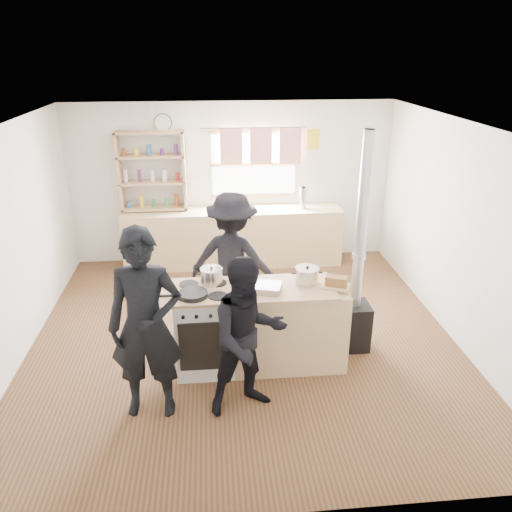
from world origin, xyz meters
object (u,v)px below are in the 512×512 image
(skillet_greens, at_px, (193,294))
(person_near_right, at_px, (248,337))
(roast_tray, at_px, (265,287))
(stockpot_stove, at_px, (212,276))
(bread_board, at_px, (336,283))
(thermos, at_px, (303,198))
(person_far, at_px, (233,260))
(stockpot_counter, at_px, (307,275))
(person_near_left, at_px, (146,326))
(cooking_island, at_px, (260,326))
(flue_heater, at_px, (355,297))

(skillet_greens, relative_size, person_near_right, 0.19)
(roast_tray, bearing_deg, stockpot_stove, 157.43)
(bread_board, bearing_deg, roast_tray, -179.06)
(thermos, height_order, person_near_right, person_near_right)
(person_near_right, bearing_deg, person_far, 74.70)
(thermos, distance_m, stockpot_counter, 2.73)
(stockpot_counter, distance_m, person_near_left, 1.77)
(cooking_island, xyz_separation_m, flue_heater, (1.10, 0.23, 0.18))
(stockpot_stove, bearing_deg, cooking_island, -17.64)
(skillet_greens, distance_m, person_near_left, 0.67)
(bread_board, bearing_deg, stockpot_stove, 170.54)
(bread_board, bearing_deg, cooking_island, 176.00)
(skillet_greens, distance_m, stockpot_counter, 1.22)
(bread_board, relative_size, person_near_left, 0.18)
(stockpot_stove, height_order, stockpot_counter, stockpot_counter)
(roast_tray, height_order, stockpot_counter, stockpot_counter)
(cooking_island, bearing_deg, flue_heater, 11.97)
(roast_tray, height_order, flue_heater, flue_heater)
(thermos, bearing_deg, bread_board, -93.27)
(cooking_island, distance_m, skillet_greens, 0.86)
(skillet_greens, xyz_separation_m, roast_tray, (0.74, 0.06, 0.01))
(stockpot_stove, bearing_deg, person_near_right, -69.82)
(bread_board, relative_size, person_near_right, 0.22)
(thermos, relative_size, roast_tray, 0.89)
(roast_tray, bearing_deg, person_near_right, -109.95)
(roast_tray, bearing_deg, skillet_greens, -175.06)
(skillet_greens, bearing_deg, flue_heater, 11.47)
(skillet_greens, bearing_deg, roast_tray, 4.94)
(person_near_left, bearing_deg, stockpot_counter, 26.95)
(roast_tray, height_order, person_near_right, person_near_right)
(stockpot_stove, bearing_deg, person_far, 72.20)
(person_near_right, bearing_deg, cooking_island, 57.88)
(stockpot_counter, bearing_deg, roast_tray, -162.69)
(stockpot_stove, bearing_deg, bread_board, -9.46)
(person_near_right, bearing_deg, skillet_greens, 114.51)
(person_near_right, bearing_deg, stockpot_stove, 92.91)
(stockpot_stove, relative_size, stockpot_counter, 0.94)
(cooking_island, height_order, flue_heater, flue_heater)
(stockpot_stove, relative_size, person_near_right, 0.15)
(skillet_greens, bearing_deg, bread_board, 2.94)
(thermos, bearing_deg, person_far, -123.39)
(thermos, distance_m, stockpot_stove, 2.99)
(person_far, bearing_deg, flue_heater, 169.91)
(cooking_island, xyz_separation_m, person_far, (-0.24, 0.97, 0.38))
(skillet_greens, xyz_separation_m, flue_heater, (1.79, 0.36, -0.32))
(skillet_greens, distance_m, stockpot_stove, 0.35)
(roast_tray, bearing_deg, flue_heater, 15.89)
(flue_heater, bearing_deg, stockpot_stove, -177.38)
(cooking_island, xyz_separation_m, person_near_left, (-1.11, -0.66, 0.46))
(thermos, bearing_deg, roast_tray, -107.65)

